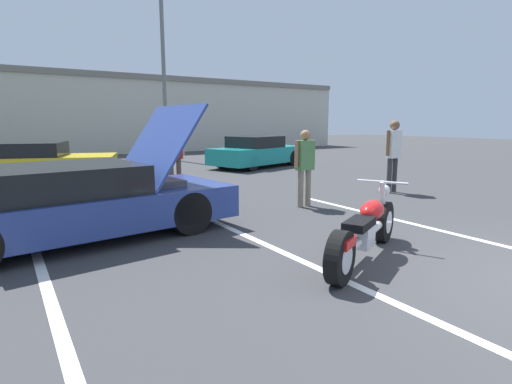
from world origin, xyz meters
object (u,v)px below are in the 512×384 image
Objects in this scene: motorcycle at (365,231)px; parked_car_left_row at (32,164)px; light_pole at (165,65)px; spectator_by_show_car at (305,162)px; spectator_near_motorcycle at (174,151)px; parked_car_right_row at (258,152)px; spectator_midground at (393,150)px; show_car_hood_open at (79,202)px.

parked_car_left_row is at bearing 81.79° from motorcycle.
light_pole is 5.00× the size of spectator_by_show_car.
spectator_near_motorcycle reaches higher than parked_car_left_row.
parked_car_left_row is (-7.83, -0.29, 0.01)m from parked_car_right_row.
parked_car_right_row is at bearing 20.99° from parked_car_left_row.
spectator_midground is (2.94, 0.15, 0.14)m from spectator_by_show_car.
parked_car_right_row is at bearing 86.80° from spectator_midground.
motorcycle is 10.97m from parked_car_right_row.
show_car_hood_open is 6.58m from parked_car_left_row.
show_car_hood_open is 10.28m from parked_car_right_row.
motorcycle is 1.28× the size of spectator_midground.
spectator_near_motorcycle is 3.39m from spectator_by_show_car.
parked_car_right_row is 6.79m from spectator_midground.
motorcycle is (-2.97, -14.95, -3.97)m from light_pole.
parked_car_right_row is 2.51× the size of spectator_midground.
spectator_near_motorcycle is 1.11× the size of spectator_by_show_car.
light_pole is 1.77× the size of parked_car_right_row.
parked_car_right_row is (4.77, 9.87, 0.19)m from motorcycle.
parked_car_left_row reaches higher than motorcycle.
spectator_by_show_car is at bearing -6.72° from show_car_hood_open.
parked_car_left_row is 2.64× the size of spectator_midground.
spectator_midground is at bearing -111.11° from parked_car_right_row.
light_pole is 6.58m from parked_car_right_row.
spectator_midground is at bearing 2.85° from spectator_by_show_car.
show_car_hood_open is at bearing 179.40° from spectator_by_show_car.
spectator_midground is at bearing -22.12° from parked_car_left_row.
spectator_near_motorcycle is at bearing -109.49° from light_pole.
parked_car_left_row is at bearing 164.21° from parked_car_right_row.
spectator_by_show_car reaches higher than motorcycle.
show_car_hood_open is 3.96m from spectator_near_motorcycle.
parked_car_left_row is (-3.06, 9.58, 0.20)m from motorcycle.
spectator_midground is at bearing -31.20° from spectator_near_motorcycle.
spectator_near_motorcycle is (2.83, -3.68, 0.47)m from parked_car_left_row.
spectator_midground is (-0.38, -6.76, 0.50)m from parked_car_right_row.
parked_car_left_row is at bearing 139.01° from spectator_midground.
parked_car_left_row is at bearing 127.62° from spectator_near_motorcycle.
spectator_near_motorcycle is (-3.20, -9.04, -3.30)m from light_pole.
parked_car_right_row is at bearing 38.46° from spectator_near_motorcycle.
light_pole is 10.14m from spectator_near_motorcycle.
light_pole is 13.83m from show_car_hood_open.
spectator_by_show_car is (4.33, -0.05, 0.37)m from show_car_hood_open.
spectator_near_motorcycle is 5.40m from spectator_midground.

